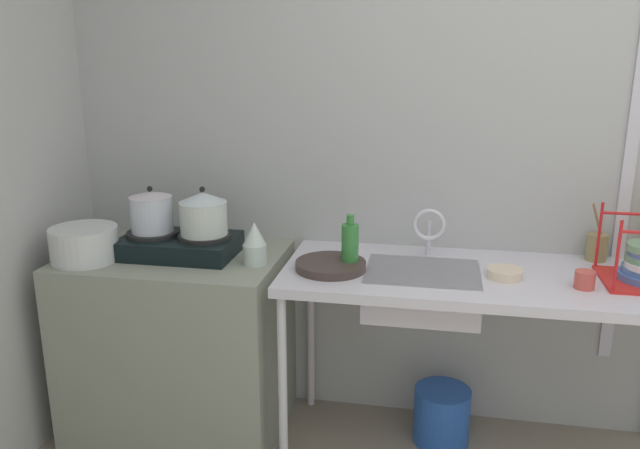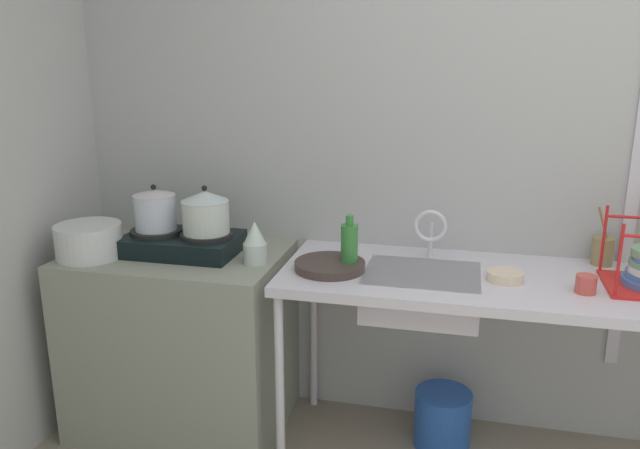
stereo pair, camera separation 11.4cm
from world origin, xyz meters
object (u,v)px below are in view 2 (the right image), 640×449
Objects in this scene: pot_on_left_burner at (155,210)px; pot_on_right_burner at (205,212)px; frying_pan at (330,266)px; bucket_on_floor at (442,418)px; pot_beside_stove at (89,241)px; sink_basin at (421,292)px; faucet at (430,228)px; bottle_by_sink at (349,246)px; percolator at (255,243)px; cup_by_rack at (586,284)px; small_bowl_on_drainboard at (505,276)px; stove at (182,242)px; utensil_jar at (603,251)px.

pot_on_right_burner is (0.24, 0.00, 0.00)m from pot_on_left_burner.
frying_pan reaches higher than bucket_on_floor.
pot_beside_stove is (-0.24, -0.14, -0.12)m from pot_on_left_burner.
sink_basin is (0.92, -0.02, -0.28)m from pot_on_right_burner.
bucket_on_floor is at bearing -30.93° from faucet.
bottle_by_sink is at bearing -148.84° from faucet.
percolator reaches higher than bucket_on_floor.
small_bowl_on_drainboard is (-0.28, 0.06, -0.02)m from cup_by_rack.
percolator is at bearing -169.61° from bucket_on_floor.
pot_on_left_burner is at bearing 180.00° from pot_on_right_burner.
percolator is at bearing -176.70° from sink_basin.
stove is at bearing 0.00° from pot_on_left_burner.
frying_pan is at bearing -4.84° from pot_on_left_burner.
sink_basin reaches higher than bucket_on_floor.
small_bowl_on_drainboard is at bearing -30.87° from faucet.
utensil_jar reaches higher than pot_beside_stove.
pot_on_left_burner is at bearing 180.00° from stove.
bucket_on_floor is at bearing 43.84° from sink_basin.
stove is 6.59× the size of cup_by_rack.
stove is 2.45× the size of pot_on_left_burner.
pot_on_left_burner is 0.82m from frying_pan.
stove is 1.77m from utensil_jar.
stove is 1.38m from bucket_on_floor.
cup_by_rack is at bearing -3.64° from bottle_by_sink.
stove is at bearing -172.16° from faucet.
small_bowl_on_drainboard is at bearing -1.30° from pot_on_left_burner.
bucket_on_floor is at bearing -164.43° from utensil_jar.
pot_beside_stove is 0.97× the size of frying_pan.
pot_on_left_burner is 1.19m from faucet.
pot_beside_stove is (-0.48, -0.14, -0.12)m from pot_on_right_burner.
percolator reaches higher than stove.
pot_on_left_burner is 0.89× the size of bottle_by_sink.
cup_by_rack is 0.29× the size of bucket_on_floor.
faucet is 0.88× the size of bucket_on_floor.
percolator is 0.39m from bottle_by_sink.
pot_on_left_burner is 0.49m from percolator.
frying_pan is at bearing -5.68° from stove.
bucket_on_floor is at bearing 4.89° from pot_on_right_burner.
utensil_jar is (1.87, 0.26, -0.13)m from pot_on_left_burner.
utensil_jar reaches higher than percolator.
bottle_by_sink is (-0.31, -0.19, -0.04)m from faucet.
cup_by_rack is (0.96, -0.03, 0.02)m from frying_pan.
utensil_jar reaches higher than sink_basin.
bucket_on_floor is (0.11, 0.11, -0.63)m from sink_basin.
pot_on_right_burner is at bearing -175.11° from bucket_on_floor.
sink_basin is at bearing -1.11° from pot_on_right_burner.
percolator is at bearing -178.63° from small_bowl_on_drainboard.
bottle_by_sink is (0.87, -0.04, -0.09)m from pot_on_left_burner.
frying_pan is at bearing -150.85° from faucet.
sink_basin is (1.16, -0.02, -0.27)m from pot_on_left_burner.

